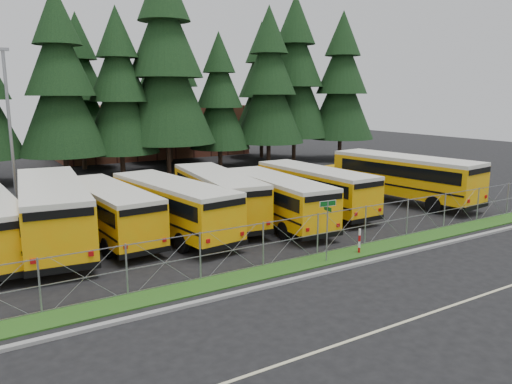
% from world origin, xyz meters
% --- Properties ---
extents(ground, '(120.00, 120.00, 0.00)m').
position_xyz_m(ground, '(0.00, 0.00, 0.00)').
color(ground, black).
rests_on(ground, ground).
extents(curb, '(50.00, 0.25, 0.12)m').
position_xyz_m(curb, '(0.00, -3.10, 0.06)').
color(curb, gray).
rests_on(curb, ground).
extents(grass_verge, '(50.00, 1.40, 0.06)m').
position_xyz_m(grass_verge, '(0.00, -1.70, 0.03)').
color(grass_verge, '#1E4D16').
rests_on(grass_verge, ground).
extents(road_lane_line, '(50.00, 0.12, 0.01)m').
position_xyz_m(road_lane_line, '(0.00, -8.00, 0.01)').
color(road_lane_line, beige).
rests_on(road_lane_line, ground).
extents(chainlink_fence, '(44.00, 0.10, 2.00)m').
position_xyz_m(chainlink_fence, '(0.00, -1.00, 1.00)').
color(chainlink_fence, '#92949A').
rests_on(chainlink_fence, ground).
extents(brick_building, '(22.00, 10.00, 6.00)m').
position_xyz_m(brick_building, '(6.00, 40.00, 3.00)').
color(brick_building, brown).
rests_on(brick_building, ground).
extents(bus_1, '(4.32, 12.67, 3.26)m').
position_xyz_m(bus_1, '(-11.14, 7.07, 1.63)').
color(bus_1, '#FFA208').
rests_on(bus_1, ground).
extents(bus_2, '(3.13, 10.72, 2.78)m').
position_xyz_m(bus_2, '(-8.51, 6.86, 1.39)').
color(bus_2, '#FFA208').
rests_on(bus_2, ground).
extents(bus_3, '(3.94, 11.31, 2.90)m').
position_xyz_m(bus_3, '(-5.48, 5.90, 1.45)').
color(bus_3, '#FFA208').
rests_on(bus_3, ground).
extents(bus_4, '(4.07, 11.37, 2.91)m').
position_xyz_m(bus_4, '(-2.11, 7.10, 1.46)').
color(bus_4, '#FFA208').
rests_on(bus_4, ground).
extents(bus_5, '(3.22, 10.76, 2.78)m').
position_xyz_m(bus_5, '(0.42, 4.81, 1.39)').
color(bus_5, '#FFA208').
rests_on(bus_5, ground).
extents(bus_6, '(2.79, 10.87, 2.84)m').
position_xyz_m(bus_6, '(4.15, 6.10, 1.42)').
color(bus_6, '#FFA208').
rests_on(bus_6, ground).
extents(bus_east, '(4.42, 12.54, 3.22)m').
position_xyz_m(bus_east, '(11.25, 5.31, 1.61)').
color(bus_east, '#FFA208').
rests_on(bus_east, ground).
extents(street_sign, '(0.84, 0.55, 2.81)m').
position_xyz_m(street_sign, '(-1.27, -1.98, 2.03)').
color(street_sign, '#92949A').
rests_on(street_sign, ground).
extents(striped_bollard, '(0.11, 0.11, 1.20)m').
position_xyz_m(striped_bollard, '(0.80, -1.88, 0.60)').
color(striped_bollard, '#B20C0C').
rests_on(striped_bollard, ground).
extents(light_standard, '(0.70, 0.35, 10.14)m').
position_xyz_m(light_standard, '(-11.71, 16.36, 5.50)').
color(light_standard, '#92949A').
rests_on(light_standard, ground).
extents(conifer_3, '(7.24, 7.24, 16.01)m').
position_xyz_m(conifer_3, '(-6.77, 25.52, 8.00)').
color(conifer_3, black).
rests_on(conifer_3, ground).
extents(conifer_4, '(6.72, 6.72, 14.86)m').
position_xyz_m(conifer_4, '(-1.86, 25.82, 7.43)').
color(conifer_4, black).
rests_on(conifer_4, ground).
extents(conifer_5, '(8.84, 8.84, 19.55)m').
position_xyz_m(conifer_5, '(2.46, 25.56, 9.78)').
color(conifer_5, black).
rests_on(conifer_5, ground).
extents(conifer_6, '(6.05, 6.05, 13.39)m').
position_xyz_m(conifer_6, '(8.31, 26.30, 6.69)').
color(conifer_6, black).
rests_on(conifer_6, ground).
extents(conifer_7, '(7.31, 7.31, 16.16)m').
position_xyz_m(conifer_7, '(13.57, 25.36, 8.08)').
color(conifer_7, black).
rests_on(conifer_7, ground).
extents(conifer_8, '(8.15, 8.15, 18.02)m').
position_xyz_m(conifer_8, '(18.28, 27.30, 9.01)').
color(conifer_8, black).
rests_on(conifer_8, ground).
extents(conifer_9, '(7.39, 7.39, 16.34)m').
position_xyz_m(conifer_9, '(22.95, 24.84, 8.17)').
color(conifer_9, black).
rests_on(conifer_9, ground).
extents(conifer_11, '(6.81, 6.81, 15.06)m').
position_xyz_m(conifer_11, '(-3.71, 32.47, 7.53)').
color(conifer_11, black).
rests_on(conifer_11, ground).
extents(conifer_12, '(8.14, 8.14, 18.00)m').
position_xyz_m(conifer_12, '(5.75, 33.15, 9.00)').
color(conifer_12, black).
rests_on(conifer_12, ground).
extents(conifer_13, '(6.97, 6.97, 15.42)m').
position_xyz_m(conifer_13, '(16.35, 31.11, 7.71)').
color(conifer_13, black).
rests_on(conifer_13, ground).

